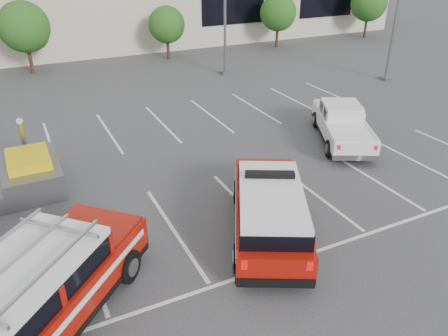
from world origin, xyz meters
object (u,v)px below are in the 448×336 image
object	(u,v)px
tree_mid_left	(26,29)
tree_far_right	(369,4)
fire_chief_suv	(269,213)
utility_rig	(28,174)
ladder_suv	(41,295)
tree_mid_right	(168,26)
white_pickup	(342,127)
tree_right	(279,14)

from	to	relation	value
tree_mid_left	tree_far_right	distance (m)	30.00
fire_chief_suv	utility_rig	world-z (taller)	utility_rig
tree_far_right	ladder_suv	bearing A→B (deg)	-142.60
tree_mid_left	fire_chief_suv	bearing A→B (deg)	-78.52
tree_far_right	tree_mid_left	bearing A→B (deg)	180.00
fire_chief_suv	utility_rig	bearing A→B (deg)	162.52
tree_far_right	ladder_suv	world-z (taller)	tree_far_right
fire_chief_suv	tree_mid_right	bearing A→B (deg)	105.04
white_pickup	tree_mid_right	bearing A→B (deg)	122.19
tree_right	fire_chief_suv	size ratio (longest dim) A/B	0.75
white_pickup	utility_rig	xyz separation A→B (m)	(-13.22, 1.57, -0.06)
tree_mid_left	tree_far_right	xyz separation A→B (m)	(30.00, 0.00, 0.00)
tree_mid_right	tree_far_right	bearing A→B (deg)	0.00
tree_mid_right	ladder_suv	bearing A→B (deg)	-115.92
tree_far_right	tree_mid_right	bearing A→B (deg)	-180.00
utility_rig	fire_chief_suv	bearing A→B (deg)	-45.77
tree_mid_left	white_pickup	bearing A→B (deg)	-58.21
tree_mid_right	fire_chief_suv	bearing A→B (deg)	-102.49
fire_chief_suv	ladder_suv	xyz separation A→B (m)	(-6.60, -0.78, 0.12)
tree_far_right	ladder_suv	xyz separation A→B (m)	(-31.82, -24.32, -2.12)
tree_mid_right	fire_chief_suv	world-z (taller)	tree_mid_right
tree_mid_left	ladder_suv	bearing A→B (deg)	-94.28
tree_mid_left	white_pickup	distance (m)	22.15
tree_right	white_pickup	bearing A→B (deg)	-114.17
tree_mid_left	tree_far_right	bearing A→B (deg)	0.00
tree_right	fire_chief_suv	xyz separation A→B (m)	(-15.22, -23.55, -1.97)
fire_chief_suv	white_pickup	distance (m)	8.36
tree_right	tree_far_right	size ratio (longest dim) A/B	0.91
ladder_suv	tree_right	bearing A→B (deg)	92.53
tree_far_right	fire_chief_suv	distance (m)	34.57
tree_mid_left	white_pickup	xyz separation A→B (m)	(11.60, -18.72, -2.39)
tree_far_right	white_pickup	xyz separation A→B (m)	(-18.40, -18.72, -2.39)
tree_mid_left	ladder_suv	size ratio (longest dim) A/B	0.84
tree_mid_right	utility_rig	size ratio (longest dim) A/B	1.13
white_pickup	utility_rig	world-z (taller)	utility_rig
tree_mid_left	fire_chief_suv	world-z (taller)	tree_mid_left
tree_mid_right	tree_far_right	distance (m)	20.01
tree_mid_left	fire_chief_suv	xyz separation A→B (m)	(4.78, -23.55, -2.24)
tree_mid_right	tree_right	size ratio (longest dim) A/B	0.90
tree_mid_left	white_pickup	world-z (taller)	tree_mid_left
tree_mid_left	tree_mid_right	distance (m)	10.01
utility_rig	ladder_suv	bearing A→B (deg)	-92.40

